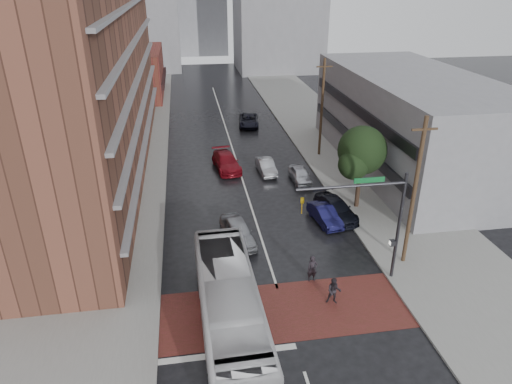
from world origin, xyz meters
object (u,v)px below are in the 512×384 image
object	(u,v)px
car_travel_a	(238,232)
car_parked_mid	(336,208)
transit_bus	(230,310)
pedestrian_a	(312,269)
car_travel_b	(266,167)
car_travel_c	(226,162)
suv_travel	(249,120)
car_parked_far	(300,175)
car_parked_near	(325,215)
pedestrian_b	(334,291)

from	to	relation	value
car_travel_a	car_parked_mid	bearing A→B (deg)	7.90
transit_bus	pedestrian_a	size ratio (longest dim) A/B	7.05
car_travel_a	car_travel_b	world-z (taller)	car_travel_a
car_travel_a	car_travel_c	xyz separation A→B (m)	(0.52, 13.45, -0.02)
suv_travel	transit_bus	bearing A→B (deg)	-92.31
transit_bus	car_parked_mid	bearing A→B (deg)	49.89
car_travel_c	car_parked_mid	bearing A→B (deg)	-62.90
car_parked_mid	car_parked_far	distance (m)	7.06
transit_bus	car_parked_mid	xyz separation A→B (m)	(9.53, 11.78, -1.00)
car_travel_c	car_parked_mid	size ratio (longest dim) A/B	1.07
car_parked_mid	transit_bus	bearing A→B (deg)	-139.04
pedestrian_a	car_parked_mid	distance (m)	8.76
car_parked_mid	pedestrian_a	bearing A→B (deg)	-127.41
car_travel_c	car_parked_near	size ratio (longest dim) A/B	1.33
transit_bus	pedestrian_b	size ratio (longest dim) A/B	7.36
transit_bus	car_travel_a	distance (m)	9.48
transit_bus	car_parked_far	bearing A→B (deg)	64.67
car_parked_mid	car_parked_far	size ratio (longest dim) A/B	1.25
transit_bus	pedestrian_a	world-z (taller)	transit_bus
suv_travel	car_parked_mid	size ratio (longest dim) A/B	1.03
pedestrian_a	car_parked_near	distance (m)	7.59
pedestrian_b	car_parked_near	size ratio (longest dim) A/B	0.42
transit_bus	suv_travel	size ratio (longest dim) A/B	2.42
suv_travel	car_parked_far	size ratio (longest dim) A/B	1.29
transit_bus	car_parked_far	size ratio (longest dim) A/B	3.12
pedestrian_b	car_travel_b	size ratio (longest dim) A/B	0.42
car_parked_far	transit_bus	bearing A→B (deg)	-115.22
car_travel_a	car_parked_far	xyz separation A→B (m)	(6.93, 9.44, -0.12)
car_travel_c	car_parked_mid	distance (m)	13.31
pedestrian_a	transit_bus	bearing A→B (deg)	-145.43
car_parked_near	car_travel_c	bearing A→B (deg)	109.95
transit_bus	car_parked_mid	distance (m)	15.18
car_travel_c	transit_bus	bearing A→B (deg)	-102.31
car_parked_near	car_parked_mid	xyz separation A→B (m)	(1.10, 0.78, 0.06)
car_travel_a	car_parked_far	bearing A→B (deg)	44.58
pedestrian_a	car_parked_near	size ratio (longest dim) A/B	0.44
car_parked_near	car_parked_mid	distance (m)	1.35
car_travel_a	car_travel_b	size ratio (longest dim) A/B	1.16
car_travel_a	car_travel_c	size ratio (longest dim) A/B	0.87
car_travel_a	car_travel_c	bearing A→B (deg)	78.65
transit_bus	car_travel_c	size ratio (longest dim) A/B	2.33
pedestrian_b	car_parked_mid	world-z (taller)	pedestrian_b
car_travel_a	car_parked_near	world-z (taller)	car_travel_a
car_travel_b	suv_travel	xyz separation A→B (m)	(0.49, 15.18, 0.05)
suv_travel	car_travel_c	bearing A→B (deg)	-99.63
suv_travel	pedestrian_a	bearing A→B (deg)	-83.86
suv_travel	car_travel_b	bearing A→B (deg)	-84.52
pedestrian_a	pedestrian_b	bearing A→B (deg)	-75.33
car_travel_c	car_parked_mid	xyz separation A→B (m)	(7.51, -10.99, -0.05)
car_travel_c	pedestrian_b	bearing A→B (deg)	-86.10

